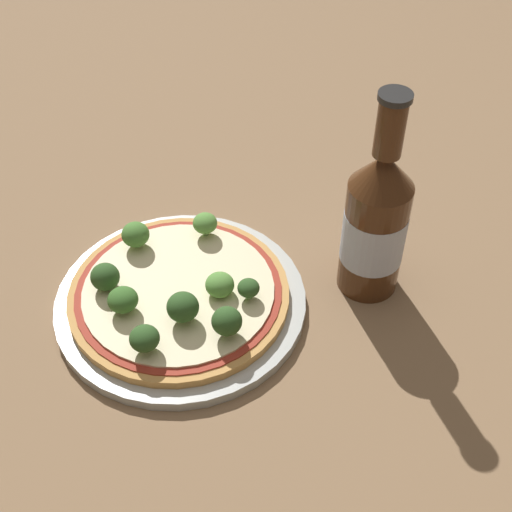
{
  "coord_description": "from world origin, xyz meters",
  "views": [
    {
      "loc": [
        -0.24,
        -0.46,
        0.58
      ],
      "look_at": [
        0.08,
        -0.05,
        0.06
      ],
      "focal_mm": 50.0,
      "sensor_mm": 36.0,
      "label": 1
    }
  ],
  "objects": [
    {
      "name": "broccoli_floret_6",
      "position": [
        0.01,
        -0.09,
        0.05
      ],
      "size": [
        0.03,
        0.03,
        0.03
      ],
      "color": "#7A9E5B",
      "rests_on": "pizza"
    },
    {
      "name": "pizza",
      "position": [
        0.01,
        -0.01,
        0.02
      ],
      "size": [
        0.24,
        0.24,
        0.01
      ],
      "color": "tan",
      "rests_on": "plate"
    },
    {
      "name": "broccoli_floret_5",
      "position": [
        0.01,
        0.07,
        0.04
      ],
      "size": [
        0.03,
        0.03,
        0.03
      ],
      "color": "#7A9E5B",
      "rests_on": "pizza"
    },
    {
      "name": "plate",
      "position": [
        0.01,
        -0.01,
        0.01
      ],
      "size": [
        0.27,
        0.27,
        0.01
      ],
      "color": "#B2B7B2",
      "rests_on": "ground_plane"
    },
    {
      "name": "ground_plane",
      "position": [
        0.0,
        0.0,
        0.0
      ],
      "size": [
        3.0,
        3.0,
        0.0
      ],
      "primitive_type": "plane",
      "color": "#846647"
    },
    {
      "name": "broccoli_floret_3",
      "position": [
        0.08,
        0.04,
        0.04
      ],
      "size": [
        0.03,
        0.03,
        0.03
      ],
      "color": "#7A9E5B",
      "rests_on": "pizza"
    },
    {
      "name": "broccoli_floret_1",
      "position": [
        -0.05,
        0.0,
        0.04
      ],
      "size": [
        0.03,
        0.03,
        0.03
      ],
      "color": "#7A9E5B",
      "rests_on": "pizza"
    },
    {
      "name": "broccoli_floret_4",
      "position": [
        0.04,
        -0.04,
        0.04
      ],
      "size": [
        0.03,
        0.03,
        0.02
      ],
      "color": "#7A9E5B",
      "rests_on": "pizza"
    },
    {
      "name": "broccoli_floret_8",
      "position": [
        -0.05,
        0.04,
        0.04
      ],
      "size": [
        0.03,
        0.03,
        0.03
      ],
      "color": "#7A9E5B",
      "rests_on": "pizza"
    },
    {
      "name": "broccoli_floret_2",
      "position": [
        -0.01,
        -0.05,
        0.05
      ],
      "size": [
        0.03,
        0.03,
        0.03
      ],
      "color": "#7A9E5B",
      "rests_on": "pizza"
    },
    {
      "name": "beer_bottle",
      "position": [
        0.19,
        -0.1,
        0.09
      ],
      "size": [
        0.07,
        0.07,
        0.24
      ],
      "color": "#472814",
      "rests_on": "ground_plane"
    },
    {
      "name": "broccoli_floret_7",
      "position": [
        0.06,
        -0.06,
        0.04
      ],
      "size": [
        0.02,
        0.02,
        0.02
      ],
      "color": "#7A9E5B",
      "rests_on": "pizza"
    },
    {
      "name": "broccoli_floret_0",
      "position": [
        -0.06,
        -0.06,
        0.04
      ],
      "size": [
        0.03,
        0.03,
        0.03
      ],
      "color": "#7A9E5B",
      "rests_on": "pizza"
    }
  ]
}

